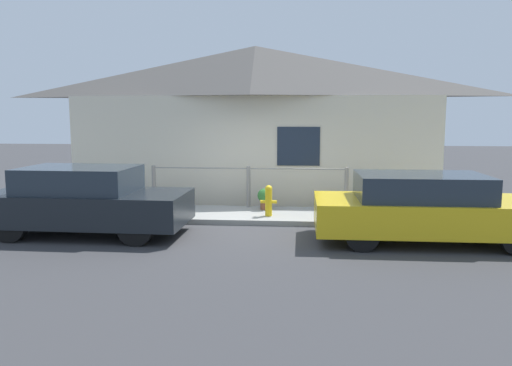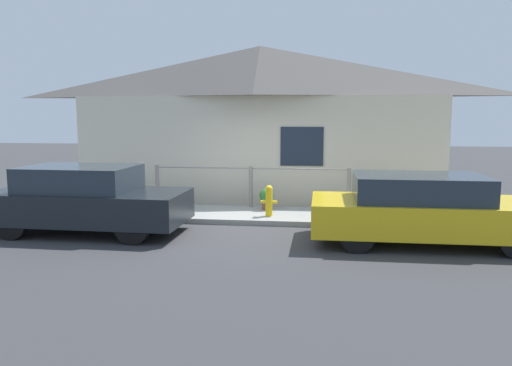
# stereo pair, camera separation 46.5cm
# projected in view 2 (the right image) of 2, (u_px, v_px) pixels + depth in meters

# --- Properties ---
(ground_plane) EXTENTS (60.00, 60.00, 0.00)m
(ground_plane) POSITION_uv_depth(u_px,v_px,m) (240.00, 225.00, 10.87)
(ground_plane) COLOR #38383A
(sidewalk) EXTENTS (24.00, 1.75, 0.12)m
(sidewalk) POSITION_uv_depth(u_px,v_px,m) (246.00, 215.00, 11.72)
(sidewalk) COLOR gray
(sidewalk) RESTS_ON ground_plane
(house) EXTENTS (10.17, 2.23, 4.28)m
(house) POSITION_uv_depth(u_px,v_px,m) (260.00, 79.00, 13.72)
(house) COLOR beige
(house) RESTS_ON ground_plane
(fence) EXTENTS (4.90, 0.10, 1.02)m
(fence) POSITION_uv_depth(u_px,v_px,m) (251.00, 184.00, 12.35)
(fence) COLOR gray
(fence) RESTS_ON sidewalk
(car_left) EXTENTS (3.99, 1.77, 1.37)m
(car_left) POSITION_uv_depth(u_px,v_px,m) (86.00, 199.00, 10.09)
(car_left) COLOR black
(car_left) RESTS_ON ground_plane
(car_right) EXTENTS (4.26, 1.79, 1.29)m
(car_right) POSITION_uv_depth(u_px,v_px,m) (425.00, 209.00, 9.23)
(car_right) COLOR gold
(car_right) RESTS_ON ground_plane
(fire_hydrant) EXTENTS (0.37, 0.17, 0.71)m
(fire_hydrant) POSITION_uv_depth(u_px,v_px,m) (269.00, 200.00, 11.26)
(fire_hydrant) COLOR yellow
(fire_hydrant) RESTS_ON sidewalk
(potted_plant_near_hydrant) EXTENTS (0.34, 0.34, 0.52)m
(potted_plant_near_hydrant) POSITION_uv_depth(u_px,v_px,m) (266.00, 197.00, 12.03)
(potted_plant_near_hydrant) COLOR brown
(potted_plant_near_hydrant) RESTS_ON sidewalk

